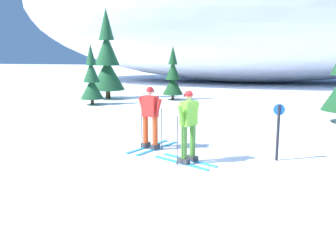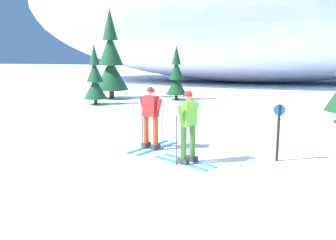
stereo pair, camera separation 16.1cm
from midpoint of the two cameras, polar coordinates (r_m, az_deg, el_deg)
ground_plane at (r=9.06m, az=9.15°, el=-7.08°), size 120.00×120.00×0.00m
skier_red_jacket at (r=10.36m, az=-2.21°, el=0.54°), size 1.17×1.81×1.76m
skier_lime_jacket at (r=9.02m, az=3.56°, el=-0.82°), size 1.65×1.25×1.80m
pine_tree_far_left at (r=21.60m, az=-8.53°, el=8.86°), size 1.95×1.95×5.04m
pine_tree_center_left at (r=19.31m, az=-10.88°, el=6.11°), size 1.18×1.18×3.05m
pine_tree_center_right at (r=20.84m, az=1.50°, el=6.55°), size 1.16×1.16×3.00m
trail_marker_post at (r=9.62m, az=16.99°, el=-1.33°), size 0.28×0.07×1.44m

